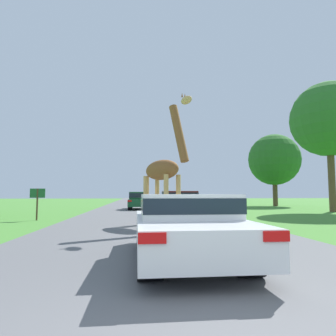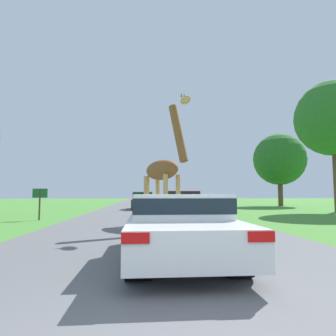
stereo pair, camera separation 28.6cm
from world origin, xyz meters
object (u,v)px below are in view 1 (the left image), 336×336
object	(u,v)px
tree_right_cluster	(329,119)
car_lead_maroon	(186,224)
giraffe_near_road	(164,169)
sign_post	(37,198)
car_queue_right	(139,200)
tree_far_right	(274,160)
car_queue_left	(179,203)

from	to	relation	value
tree_right_cluster	car_lead_maroon	bearing A→B (deg)	-132.53
giraffe_near_road	sign_post	xyz separation A→B (m)	(-5.78, 3.06, -1.18)
giraffe_near_road	car_queue_right	size ratio (longest dim) A/B	1.16
car_lead_maroon	sign_post	xyz separation A→B (m)	(-5.64, 9.09, 0.37)
tree_far_right	sign_post	xyz separation A→B (m)	(-18.97, -14.70, -3.73)
giraffe_near_road	tree_right_cluster	xyz separation A→B (m)	(12.61, 7.88, 4.34)
tree_right_cluster	sign_post	xyz separation A→B (m)	(-18.39, -4.81, -5.52)
car_lead_maroon	tree_right_cluster	size ratio (longest dim) A/B	0.48
car_queue_right	sign_post	bearing A→B (deg)	-116.70
giraffe_near_road	car_queue_right	world-z (taller)	giraffe_near_road
tree_right_cluster	sign_post	bearing A→B (deg)	-165.33
giraffe_near_road	tree_far_right	xyz separation A→B (m)	(13.19, 17.76, 2.54)
giraffe_near_road	car_lead_maroon	distance (m)	6.22
car_lead_maroon	tree_right_cluster	bearing A→B (deg)	47.47
giraffe_near_road	car_queue_right	xyz separation A→B (m)	(-0.88, 12.82, -1.49)
car_queue_left	sign_post	distance (m)	7.21
car_queue_left	car_queue_right	bearing A→B (deg)	104.53
tree_far_right	sign_post	world-z (taller)	tree_far_right
car_queue_left	sign_post	size ratio (longest dim) A/B	2.81
car_lead_maroon	car_queue_right	bearing A→B (deg)	92.24
car_lead_maroon	sign_post	size ratio (longest dim) A/B	2.93
tree_far_right	sign_post	bearing A→B (deg)	-142.23
car_lead_maroon	tree_right_cluster	world-z (taller)	tree_right_cluster
giraffe_near_road	tree_right_cluster	distance (m)	15.49
car_lead_maroon	car_queue_right	size ratio (longest dim) A/B	1.03
tree_right_cluster	tree_far_right	bearing A→B (deg)	86.68
giraffe_near_road	car_lead_maroon	size ratio (longest dim) A/B	1.13
car_queue_right	sign_post	distance (m)	10.92
car_lead_maroon	tree_far_right	xyz separation A→B (m)	(13.32, 23.79, 4.10)
tree_far_right	sign_post	size ratio (longest dim) A/B	4.94
car_queue_left	tree_right_cluster	world-z (taller)	tree_right_cluster
sign_post	car_lead_maroon	bearing A→B (deg)	-58.17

